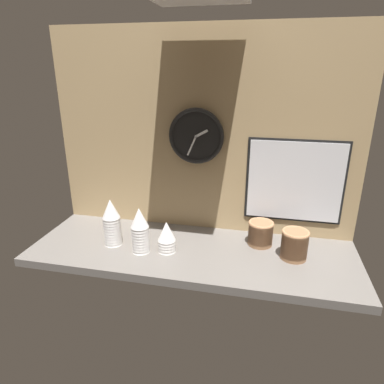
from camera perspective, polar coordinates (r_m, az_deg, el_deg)
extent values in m
cube|color=slate|center=(1.74, -0.01, -9.92)|extent=(1.60, 0.56, 0.04)
cube|color=tan|center=(1.79, 1.85, 9.66)|extent=(1.60, 0.03, 1.05)
cone|color=white|center=(1.70, -8.55, -8.26)|extent=(0.09, 0.09, 0.10)
cone|color=white|center=(1.69, -8.58, -7.83)|extent=(0.09, 0.09, 0.10)
cone|color=white|center=(1.69, -8.60, -7.39)|extent=(0.09, 0.09, 0.10)
cone|color=white|center=(1.68, -8.63, -6.95)|extent=(0.09, 0.09, 0.10)
cone|color=white|center=(1.67, -8.66, -6.51)|extent=(0.09, 0.09, 0.10)
cone|color=white|center=(1.67, -8.68, -6.06)|extent=(0.09, 0.09, 0.10)
cone|color=white|center=(1.66, -8.71, -5.61)|extent=(0.09, 0.09, 0.10)
cone|color=white|center=(1.65, -8.73, -5.16)|extent=(0.09, 0.09, 0.10)
cone|color=white|center=(1.65, -8.76, -4.70)|extent=(0.09, 0.09, 0.10)
cone|color=white|center=(1.64, -8.79, -4.24)|extent=(0.09, 0.09, 0.10)
cone|color=white|center=(1.79, -13.05, -7.01)|extent=(0.09, 0.09, 0.10)
cone|color=white|center=(1.79, -13.09, -6.60)|extent=(0.09, 0.09, 0.10)
cone|color=white|center=(1.78, -13.13, -6.18)|extent=(0.09, 0.09, 0.10)
cone|color=white|center=(1.77, -13.17, -5.76)|extent=(0.09, 0.09, 0.10)
cone|color=white|center=(1.77, -13.20, -5.33)|extent=(0.09, 0.09, 0.10)
cone|color=white|center=(1.76, -13.24, -4.91)|extent=(0.09, 0.09, 0.10)
cone|color=white|center=(1.76, -13.28, -4.48)|extent=(0.09, 0.09, 0.10)
cone|color=white|center=(1.75, -13.32, -4.04)|extent=(0.09, 0.09, 0.10)
cone|color=white|center=(1.74, -13.35, -3.61)|extent=(0.09, 0.09, 0.10)
cone|color=white|center=(1.74, -13.39, -3.17)|extent=(0.09, 0.09, 0.10)
cone|color=white|center=(1.73, -13.43, -2.73)|extent=(0.09, 0.09, 0.10)
cone|color=white|center=(1.69, -4.22, -8.29)|extent=(0.09, 0.09, 0.10)
cone|color=white|center=(1.68, -4.23, -7.86)|extent=(0.09, 0.09, 0.10)
cone|color=white|center=(1.68, -4.24, -7.42)|extent=(0.09, 0.09, 0.10)
cone|color=white|center=(1.67, -4.25, -6.97)|extent=(0.09, 0.09, 0.10)
cone|color=white|center=(1.66, -4.27, -6.53)|extent=(0.09, 0.09, 0.10)
cylinder|color=#996B47|center=(1.79, 11.26, -7.95)|extent=(0.12, 0.12, 0.04)
cylinder|color=#996B47|center=(1.78, 11.29, -7.48)|extent=(0.12, 0.12, 0.04)
cylinder|color=#996B47|center=(1.77, 11.33, -7.01)|extent=(0.12, 0.12, 0.04)
cylinder|color=#996B47|center=(1.77, 11.37, -6.53)|extent=(0.12, 0.12, 0.04)
cylinder|color=#996B47|center=(1.76, 11.40, -6.05)|extent=(0.12, 0.12, 0.04)
cylinder|color=#996B47|center=(1.75, 11.44, -5.57)|extent=(0.12, 0.12, 0.04)
torus|color=tan|center=(1.75, 11.47, -5.15)|extent=(0.13, 0.13, 0.01)
cylinder|color=#996B47|center=(1.71, 16.53, -9.87)|extent=(0.12, 0.12, 0.04)
cylinder|color=#996B47|center=(1.70, 16.59, -9.39)|extent=(0.12, 0.12, 0.04)
cylinder|color=#996B47|center=(1.69, 16.64, -8.91)|extent=(0.12, 0.12, 0.04)
cylinder|color=#996B47|center=(1.69, 16.70, -8.42)|extent=(0.12, 0.12, 0.04)
cylinder|color=#996B47|center=(1.68, 16.76, -7.92)|extent=(0.12, 0.12, 0.04)
cylinder|color=#996B47|center=(1.67, 16.81, -7.42)|extent=(0.12, 0.12, 0.04)
cylinder|color=#996B47|center=(1.66, 16.87, -6.92)|extent=(0.12, 0.12, 0.04)
torus|color=tan|center=(1.66, 16.92, -6.48)|extent=(0.13, 0.13, 0.01)
cylinder|color=black|center=(1.78, 0.73, 9.30)|extent=(0.28, 0.02, 0.28)
torus|color=black|center=(1.77, 0.68, 9.26)|extent=(0.29, 0.02, 0.29)
cube|color=white|center=(1.75, 1.64, 9.73)|extent=(0.07, 0.01, 0.05)
cube|color=white|center=(1.78, -0.06, 7.68)|extent=(0.05, 0.01, 0.10)
cylinder|color=white|center=(1.76, 0.65, 9.23)|extent=(0.01, 0.01, 0.01)
cube|color=black|center=(1.81, 16.75, 1.71)|extent=(0.49, 0.01, 0.43)
cube|color=white|center=(1.80, 16.76, 1.66)|extent=(0.46, 0.01, 0.41)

